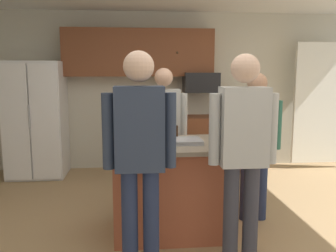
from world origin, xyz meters
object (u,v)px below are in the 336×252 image
Objects in this scene: tumbler_amber at (160,133)px; glass_short_whisky at (152,141)px; glass_pilsner at (219,140)px; glass_dark_ale at (128,137)px; mug_blue_stoneware at (133,143)px; microwave_over_range at (201,83)px; person_elder_center at (164,127)px; person_host_foreground at (140,148)px; glass_stout_tall at (175,132)px; kitchen_island at (171,187)px; mug_ceramic_white at (144,140)px; serving_tray at (179,141)px; refrigerator at (36,120)px; person_guest_by_door at (243,145)px; person_guest_left at (255,137)px.

glass_short_whisky is at bearing -103.33° from tumbler_amber.
tumbler_amber is at bearing 137.67° from glass_pilsner.
mug_blue_stoneware is at bearing -74.07° from glass_dark_ale.
person_elder_center reaches higher than microwave_over_range.
glass_short_whisky is 0.30m from glass_dark_ale.
glass_stout_tall is (0.39, 1.04, -0.05)m from person_host_foreground.
mug_ceramic_white is at bearing -170.04° from kitchen_island.
serving_tray is (0.28, 0.18, -0.04)m from glass_short_whisky.
tumbler_amber is 0.49m from mug_blue_stoneware.
person_host_foreground is 12.58× the size of glass_pilsner.
refrigerator is 1.07× the size of person_elder_center.
person_elder_center is 11.78× the size of glass_pilsner.
mug_blue_stoneware is at bearing -20.67° from person_elder_center.
refrigerator is at bearing -127.37° from person_elder_center.
microwave_over_range is 4.24× the size of mug_ceramic_white.
mug_ceramic_white is (-0.26, -0.05, 0.50)m from kitchen_island.
person_elder_center is 13.20× the size of mug_blue_stoneware.
mug_ceramic_white is at bearing 112.13° from glass_short_whisky.
person_guest_by_door is at bearing -32.86° from glass_short_whisky.
mug_ceramic_white reaches higher than kitchen_island.
person_host_foreground is (-0.85, -0.08, 0.01)m from person_guest_by_door.
person_guest_left reaches higher than glass_dark_ale.
refrigerator is 1.10× the size of person_guest_left.
microwave_over_range is 2.63m from kitchen_island.
microwave_over_range is 3.95× the size of glass_pilsner.
kitchen_island is at bearing -0.00° from person_elder_center.
mug_blue_stoneware is at bearing 3.98° from person_guest_left.
mug_ceramic_white is (-1.20, -0.27, 0.05)m from person_guest_left.
glass_short_whisky is 0.45m from tumbler_amber.
refrigerator is 2.97m from serving_tray.
glass_pilsner is (-0.10, 0.42, -0.03)m from person_guest_by_door.
microwave_over_range is at bearing 4.24° from person_host_foreground.
glass_pilsner reaches higher than glass_stout_tall.
person_elder_center reaches higher than serving_tray.
glass_short_whisky is (1.67, -2.42, 0.10)m from refrigerator.
glass_dark_ale is at bearing 105.93° from mug_blue_stoneware.
mug_ceramic_white is at bearing -112.76° from microwave_over_range.
glass_short_whisky is (0.12, 0.54, -0.05)m from person_host_foreground.
tumbler_amber is 0.97× the size of glass_dark_ale.
mug_ceramic_white is at bearing -17.41° from person_elder_center.
person_host_foreground is at bearing -62.46° from refrigerator.
tumbler_amber reaches higher than glass_stout_tall.
glass_short_whisky reaches higher than serving_tray.
serving_tray is (0.45, 0.15, -0.03)m from mug_blue_stoneware.
person_host_foreground reaches higher than person_guest_by_door.
kitchen_island is at bearing 156.70° from serving_tray.
serving_tray is at bearing 2.18° from mug_ceramic_white.
tumbler_amber is at bearing 58.13° from mug_ceramic_white.
glass_short_whisky is at bearing -67.87° from mug_ceramic_white.
glass_stout_tall reaches higher than serving_tray.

